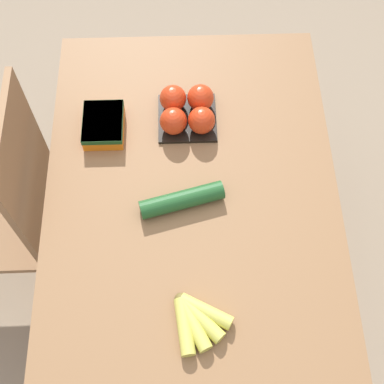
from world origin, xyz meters
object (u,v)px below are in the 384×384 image
(banana_bunch, at_px, (195,319))
(carrot_bag, at_px, (103,124))
(chair, at_px, (9,207))
(tomato_pack, at_px, (187,110))
(cucumber_near, at_px, (182,200))

(banana_bunch, distance_m, carrot_bag, 0.64)
(chair, bearing_deg, tomato_pack, 104.24)
(tomato_pack, bearing_deg, carrot_bag, 97.47)
(banana_bunch, relative_size, tomato_pack, 0.90)
(banana_bunch, bearing_deg, cucumber_near, 4.60)
(chair, height_order, cucumber_near, chair)
(banana_bunch, bearing_deg, carrot_bag, 23.47)
(banana_bunch, xyz_separation_m, cucumber_near, (0.33, 0.03, 0.01))
(carrot_bag, distance_m, cucumber_near, 0.35)
(chair, distance_m, tomato_pack, 0.69)
(carrot_bag, xyz_separation_m, cucumber_near, (-0.26, -0.23, -0.00))
(banana_bunch, relative_size, carrot_bag, 1.06)
(chair, height_order, carrot_bag, chair)
(banana_bunch, bearing_deg, tomato_pack, 0.44)
(tomato_pack, xyz_separation_m, carrot_bag, (-0.03, 0.25, -0.01))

